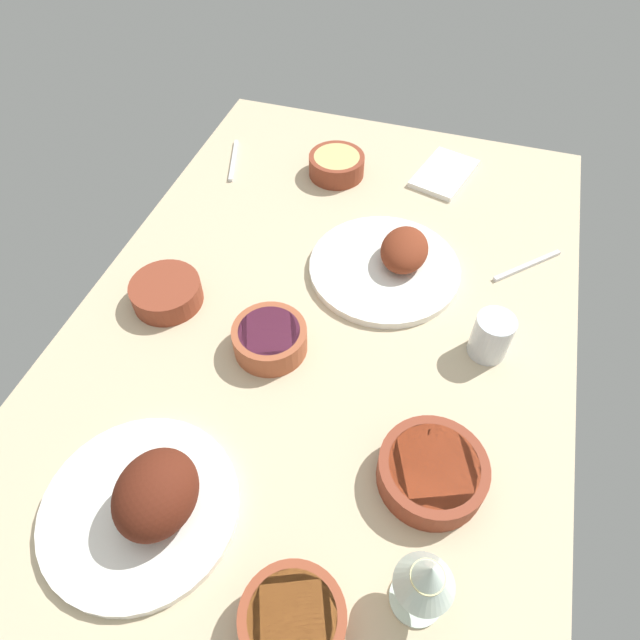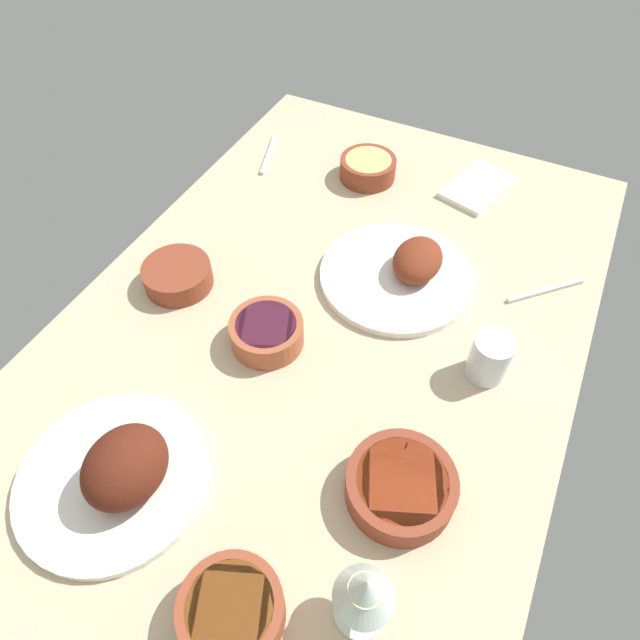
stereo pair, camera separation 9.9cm
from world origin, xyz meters
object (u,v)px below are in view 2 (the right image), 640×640
object	(u,v)px
folded_napkin	(477,187)
spoon_loose	(545,290)
bowl_onions	(267,332)
wine_glass	(365,591)
plate_far_side	(119,472)
bowl_soup	(232,611)
bowl_pasta	(368,167)
bowl_cream	(177,275)
plate_center_main	(403,271)
bowl_sauce	(401,486)
fork_loose	(269,154)
water_tumbler	(489,358)

from	to	relation	value
folded_napkin	spoon_loose	distance (cm)	32.59
bowl_onions	wine_glass	bearing A→B (deg)	44.80
plate_far_side	wine_glass	size ratio (longest dim) A/B	2.02
bowl_onions	bowl_soup	bearing A→B (deg)	24.30
bowl_pasta	bowl_cream	bearing A→B (deg)	-22.07
bowl_soup	bowl_onions	xyz separation A→B (cm)	(-40.31, -18.20, -0.35)
plate_center_main	bowl_sauce	distance (cm)	43.76
bowl_cream	fork_loose	size ratio (longest dim) A/B	0.82
bowl_sauce	bowl_onions	distance (cm)	34.92
fork_loose	bowl_cream	bearing A→B (deg)	169.66
plate_center_main	bowl_sauce	bearing A→B (deg)	20.47
bowl_onions	fork_loose	bearing A→B (deg)	-150.44
bowl_cream	plate_center_main	bearing A→B (deg)	118.31
bowl_cream	spoon_loose	xyz separation A→B (cm)	(-29.43, 64.34, -2.10)
plate_far_side	folded_napkin	bearing A→B (deg)	163.54
bowl_pasta	water_tumbler	distance (cm)	57.43
bowl_onions	spoon_loose	bearing A→B (deg)	129.09
plate_center_main	spoon_loose	bearing A→B (deg)	108.68
bowl_soup	water_tumbler	distance (cm)	54.12
plate_far_side	bowl_sauce	world-z (taller)	plate_far_side
bowl_cream	bowl_pasta	bearing A→B (deg)	157.93
water_tumbler	fork_loose	size ratio (longest dim) A/B	0.53
bowl_soup	folded_napkin	distance (cm)	99.59
plate_far_side	bowl_cream	size ratio (longest dim) A/B	2.15
water_tumbler	fork_loose	distance (cm)	75.56
bowl_pasta	wine_glass	distance (cm)	92.18
plate_center_main	fork_loose	xyz separation A→B (cm)	(-24.36, -44.00, -1.58)
plate_center_main	bowl_cream	size ratio (longest dim) A/B	2.26
bowl_pasta	fork_loose	bearing A→B (deg)	-84.11
plate_center_main	folded_napkin	world-z (taller)	plate_center_main
water_tumbler	fork_loose	world-z (taller)	water_tumbler
bowl_soup	wine_glass	distance (cm)	17.51
bowl_soup	spoon_loose	bearing A→B (deg)	162.30
plate_far_side	bowl_sauce	distance (cm)	40.52
fork_loose	folded_napkin	bearing A→B (deg)	-96.60
plate_center_main	bowl_onions	size ratio (longest dim) A/B	2.29
wine_glass	fork_loose	size ratio (longest dim) A/B	0.87
wine_glass	spoon_loose	world-z (taller)	wine_glass
plate_far_side	fork_loose	size ratio (longest dim) A/B	1.76
bowl_soup	fork_loose	distance (cm)	101.19
water_tumbler	bowl_soup	bearing A→B (deg)	-19.73
plate_center_main	bowl_pasta	bearing A→B (deg)	-144.84
plate_far_side	bowl_cream	distance (cm)	40.47
plate_center_main	fork_loose	size ratio (longest dim) A/B	1.85
bowl_sauce	water_tumbler	world-z (taller)	water_tumbler
water_tumbler	plate_far_side	bearing A→B (deg)	-44.60
plate_center_main	bowl_pasta	xyz separation A→B (cm)	(-26.95, -18.98, 0.70)
bowl_soup	fork_loose	size ratio (longest dim) A/B	0.82
bowl_soup	fork_loose	xyz separation A→B (cm)	(-89.92, -46.33, -2.71)
bowl_cream	bowl_soup	bearing A→B (deg)	42.09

